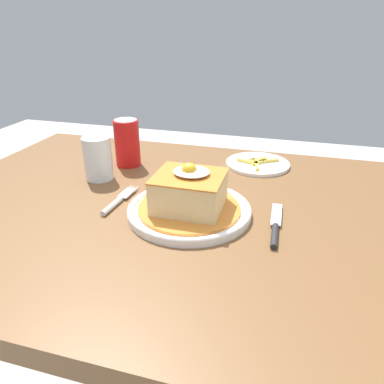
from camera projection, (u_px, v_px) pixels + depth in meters
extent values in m
cube|color=brown|center=(228.00, 221.00, 0.76)|extent=(1.36, 0.81, 0.04)
cylinder|color=brown|center=(80.00, 244.00, 1.35)|extent=(0.07, 0.07, 0.70)
cylinder|color=white|center=(189.00, 212.00, 0.74)|extent=(0.25, 0.25, 0.01)
torus|color=white|center=(189.00, 208.00, 0.74)|extent=(0.25, 0.25, 0.01)
cylinder|color=orange|center=(189.00, 208.00, 0.74)|extent=(0.21, 0.21, 0.01)
cube|color=#E5C684|center=(189.00, 192.00, 0.72)|extent=(0.13, 0.12, 0.07)
cube|color=orange|center=(189.00, 176.00, 0.71)|extent=(0.13, 0.12, 0.00)
ellipsoid|color=white|center=(191.00, 172.00, 0.71)|extent=(0.07, 0.06, 0.01)
sphere|color=yellow|center=(189.00, 170.00, 0.70)|extent=(0.03, 0.03, 0.03)
cylinder|color=silver|center=(112.00, 206.00, 0.76)|extent=(0.02, 0.08, 0.01)
cube|color=silver|center=(127.00, 193.00, 0.82)|extent=(0.02, 0.05, 0.00)
cylinder|color=silver|center=(135.00, 189.00, 0.84)|extent=(0.00, 0.03, 0.00)
cylinder|color=silver|center=(132.00, 189.00, 0.84)|extent=(0.00, 0.03, 0.00)
cylinder|color=silver|center=(129.00, 188.00, 0.84)|extent=(0.00, 0.03, 0.00)
cylinder|color=#262628|center=(275.00, 236.00, 0.66)|extent=(0.01, 0.08, 0.01)
cube|color=silver|center=(276.00, 214.00, 0.73)|extent=(0.02, 0.09, 0.00)
cylinder|color=red|center=(127.00, 143.00, 0.97)|extent=(0.07, 0.07, 0.12)
cylinder|color=silver|center=(125.00, 120.00, 0.94)|extent=(0.06, 0.06, 0.00)
cylinder|color=gold|center=(99.00, 167.00, 0.90)|extent=(0.06, 0.06, 0.06)
cylinder|color=silver|center=(98.00, 158.00, 0.89)|extent=(0.07, 0.07, 0.10)
cylinder|color=white|center=(258.00, 164.00, 0.99)|extent=(0.17, 0.17, 0.01)
cube|color=#EAC64C|center=(260.00, 162.00, 0.97)|extent=(0.04, 0.05, 0.01)
cube|color=#EAC64C|center=(258.00, 159.00, 0.99)|extent=(0.05, 0.04, 0.01)
cube|color=#EAC64C|center=(247.00, 162.00, 0.98)|extent=(0.06, 0.03, 0.01)
cube|color=#EAC64C|center=(268.00, 161.00, 0.98)|extent=(0.06, 0.04, 0.01)
cube|color=#EAC64C|center=(257.00, 166.00, 0.95)|extent=(0.02, 0.05, 0.01)
cube|color=#EAC64C|center=(257.00, 161.00, 0.99)|extent=(0.05, 0.01, 0.01)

